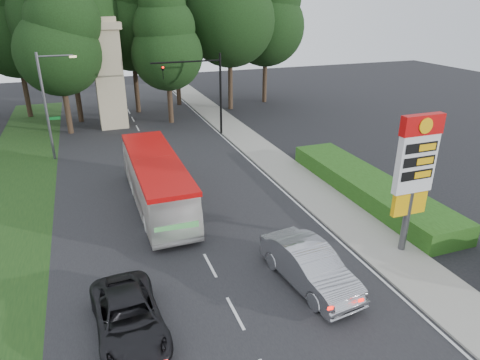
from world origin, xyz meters
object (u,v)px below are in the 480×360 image
object	(u,v)px
monument	(108,73)
suv_charcoal	(129,317)
transit_bus	(157,183)
traffic_signal_mast	(206,84)
sedan_silver	(310,266)
gas_station_pylon	(415,166)
streetlight_signs	(48,102)

from	to	relation	value
monument	suv_charcoal	world-z (taller)	monument
transit_bus	suv_charcoal	distance (m)	10.66
traffic_signal_mast	sedan_silver	size ratio (longest dim) A/B	1.33
gas_station_pylon	traffic_signal_mast	size ratio (longest dim) A/B	0.95
streetlight_signs	sedan_silver	bearing A→B (deg)	-62.89
gas_station_pylon	suv_charcoal	bearing A→B (deg)	-175.11
monument	transit_bus	xyz separation A→B (m)	(0.89, -18.91, -3.59)
gas_station_pylon	monument	size ratio (longest dim) A/B	0.68
monument	suv_charcoal	distance (m)	29.53
streetlight_signs	monument	size ratio (longest dim) A/B	0.80
traffic_signal_mast	suv_charcoal	distance (m)	25.39
streetlight_signs	traffic_signal_mast	bearing A→B (deg)	8.92
monument	suv_charcoal	size ratio (longest dim) A/B	1.96
transit_bus	sedan_silver	bearing A→B (deg)	-64.74
streetlight_signs	monument	world-z (taller)	monument
monument	suv_charcoal	xyz separation A→B (m)	(-2.01, -29.14, -4.39)
traffic_signal_mast	suv_charcoal	world-z (taller)	traffic_signal_mast
transit_bus	sedan_silver	world-z (taller)	transit_bus
transit_bus	monument	bearing A→B (deg)	92.18
gas_station_pylon	traffic_signal_mast	world-z (taller)	traffic_signal_mast
gas_station_pylon	sedan_silver	distance (m)	6.64
traffic_signal_mast	monument	distance (m)	9.76
monument	transit_bus	size ratio (longest dim) A/B	0.92
streetlight_signs	monument	xyz separation A→B (m)	(4.99, 7.99, 0.67)
transit_bus	sedan_silver	size ratio (longest dim) A/B	2.00
transit_bus	suv_charcoal	world-z (taller)	transit_bus
monument	transit_bus	world-z (taller)	monument
transit_bus	suv_charcoal	bearing A→B (deg)	-106.34
monument	transit_bus	bearing A→B (deg)	-87.30
gas_station_pylon	traffic_signal_mast	distance (m)	22.29
monument	streetlight_signs	bearing A→B (deg)	-121.97
gas_station_pylon	transit_bus	xyz separation A→B (m)	(-10.31, 9.09, -2.93)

